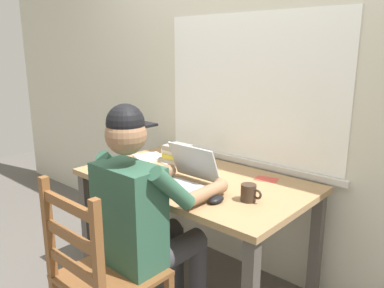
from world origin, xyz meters
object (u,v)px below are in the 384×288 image
(computer_mouse, at_px, (216,199))
(coffee_mug_dark, at_px, (249,193))
(wooden_chair, at_px, (102,279))
(coffee_mug_white, at_px, (206,165))
(desk, at_px, (194,192))
(laptop, at_px, (183,177))
(seated_person, at_px, (146,214))
(landscape_photo_print, at_px, (266,179))
(book_stack_main, at_px, (176,154))

(computer_mouse, xyz_separation_m, coffee_mug_dark, (0.11, 0.12, 0.03))
(wooden_chair, xyz_separation_m, coffee_mug_white, (-0.11, 0.88, 0.32))
(coffee_mug_dark, bearing_deg, wooden_chair, -118.10)
(wooden_chair, distance_m, coffee_mug_dark, 0.81)
(coffee_mug_white, bearing_deg, desk, -83.59)
(laptop, relative_size, coffee_mug_dark, 2.84)
(seated_person, bearing_deg, desk, 101.86)
(desk, xyz_separation_m, seated_person, (0.10, -0.47, 0.05))
(laptop, distance_m, coffee_mug_white, 0.30)
(coffee_mug_white, xyz_separation_m, coffee_mug_dark, (0.47, -0.23, -0.00))
(seated_person, distance_m, coffee_mug_dark, 0.52)
(desk, bearing_deg, computer_mouse, -32.39)
(seated_person, xyz_separation_m, coffee_mug_dark, (0.35, 0.38, 0.09))
(laptop, relative_size, landscape_photo_print, 2.54)
(seated_person, distance_m, coffee_mug_white, 0.62)
(laptop, height_order, coffee_mug_white, laptop)
(coffee_mug_dark, height_order, landscape_photo_print, coffee_mug_dark)
(desk, relative_size, coffee_mug_white, 11.20)
(wooden_chair, height_order, laptop, laptop)
(seated_person, height_order, coffee_mug_dark, seated_person)
(computer_mouse, height_order, coffee_mug_dark, coffee_mug_dark)
(book_stack_main, bearing_deg, coffee_mug_white, -4.45)
(wooden_chair, height_order, coffee_mug_dark, wooden_chair)
(computer_mouse, distance_m, landscape_photo_print, 0.47)
(desk, relative_size, coffee_mug_dark, 11.89)
(desk, relative_size, book_stack_main, 7.13)
(seated_person, bearing_deg, book_stack_main, 122.35)
(laptop, bearing_deg, coffee_mug_white, 103.51)
(laptop, xyz_separation_m, computer_mouse, (0.29, -0.06, -0.04))
(laptop, height_order, landscape_photo_print, laptop)
(book_stack_main, bearing_deg, laptop, -41.51)
(computer_mouse, height_order, coffee_mug_white, coffee_mug_white)
(coffee_mug_white, distance_m, book_stack_main, 0.28)
(seated_person, relative_size, coffee_mug_dark, 10.84)
(desk, relative_size, computer_mouse, 13.80)
(seated_person, bearing_deg, computer_mouse, 46.23)
(coffee_mug_white, bearing_deg, landscape_photo_print, 18.89)
(book_stack_main, bearing_deg, coffee_mug_dark, -18.33)
(laptop, bearing_deg, wooden_chair, -85.77)
(coffee_mug_white, bearing_deg, seated_person, -79.34)
(coffee_mug_white, bearing_deg, book_stack_main, 175.55)
(seated_person, height_order, landscape_photo_print, seated_person)
(wooden_chair, distance_m, computer_mouse, 0.65)
(desk, distance_m, coffee_mug_dark, 0.48)
(coffee_mug_dark, relative_size, book_stack_main, 0.60)
(computer_mouse, bearing_deg, laptop, 167.95)
(desk, height_order, laptop, laptop)
(seated_person, height_order, coffee_mug_white, seated_person)
(seated_person, relative_size, landscape_photo_print, 9.68)
(desk, bearing_deg, seated_person, -78.14)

